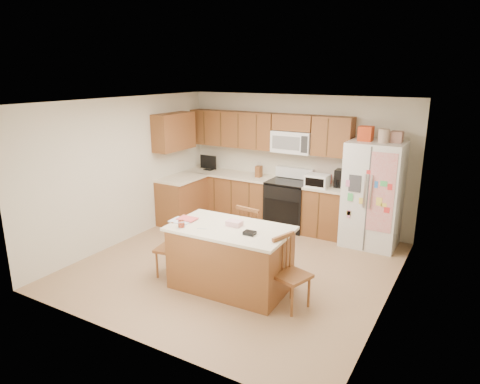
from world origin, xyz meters
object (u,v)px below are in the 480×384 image
Objects in this scene: windsor_chair_left at (171,248)px; windsor_chair_back at (253,238)px; stove at (288,204)px; windsor_chair_right at (291,275)px; refrigerator at (373,193)px; island at (230,257)px.

windsor_chair_left is 1.24m from windsor_chair_back.
stove reaches higher than windsor_chair_right.
windsor_chair_back is (0.22, -1.83, -0.01)m from stove.
refrigerator is 2.27× the size of windsor_chair_left.
island is 1.73× the size of windsor_chair_back.
island is 0.94m from windsor_chair_left.
refrigerator is 2.66m from windsor_chair_right.
windsor_chair_right is at bearing 1.64° from windsor_chair_left.
windsor_chair_right is (1.20, -2.65, -0.03)m from stove.
island is (0.28, -2.60, -0.02)m from stove.
refrigerator reaches higher than windsor_chair_right.
windsor_chair_left is 1.86m from windsor_chair_right.
refrigerator is 1.20× the size of island.
island is 0.93m from windsor_chair_right.
stove is 2.61m from island.
windsor_chair_left is (-2.23, -2.64, -0.50)m from refrigerator.
windsor_chair_right is (1.86, 0.05, 0.02)m from windsor_chair_left.
stove is 0.67× the size of island.
stove is 1.25× the size of windsor_chair_left.
stove is at bearing 114.41° from windsor_chair_right.
refrigerator is (1.57, -0.06, 0.45)m from stove.
windsor_chair_right is at bearing -39.90° from windsor_chair_back.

